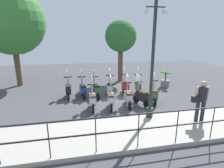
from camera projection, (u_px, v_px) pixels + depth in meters
ground_plane at (122, 101)px, 9.30m from camera, size 28.00×28.00×0.00m
promenade_walkway at (144, 129)px, 6.30m from camera, size 2.20×20.00×0.15m
fence_railing at (159, 122)px, 5.09m from camera, size 0.04×16.03×1.07m
lamp_post_near at (152, 68)px, 6.56m from camera, size 0.26×0.90×4.51m
pedestrian_with_bag at (201, 98)px, 6.52m from camera, size 0.37×0.66×1.59m
tree_large at (11, 22)px, 11.13m from camera, size 4.21×4.21×6.33m
tree_distant at (121, 37)px, 12.62m from camera, size 2.28×2.28×4.48m
potted_palm at (165, 80)px, 11.81m from camera, size 1.06×0.66×1.05m
scooter_near_0 at (154, 94)px, 8.83m from camera, size 1.21×0.53×1.54m
scooter_near_1 at (141, 96)px, 8.53m from camera, size 1.20×0.55×1.54m
scooter_near_2 at (128, 97)px, 8.44m from camera, size 1.23×0.44×1.54m
scooter_near_3 at (111, 99)px, 8.16m from camera, size 1.23×0.45×1.54m
scooter_near_4 at (93, 100)px, 8.09m from camera, size 1.23×0.44×1.54m
scooter_far_0 at (138, 87)px, 10.17m from camera, size 1.22×0.50×1.54m
scooter_far_1 at (125, 86)px, 10.23m from camera, size 1.23×0.44×1.54m
scooter_far_2 at (110, 87)px, 10.01m from camera, size 1.23×0.46×1.54m
scooter_far_3 at (96, 89)px, 9.68m from camera, size 1.22×0.49×1.54m
scooter_far_4 at (83, 89)px, 9.66m from camera, size 1.23×0.44×1.54m
scooter_far_5 at (68, 90)px, 9.62m from camera, size 1.23×0.44×1.54m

